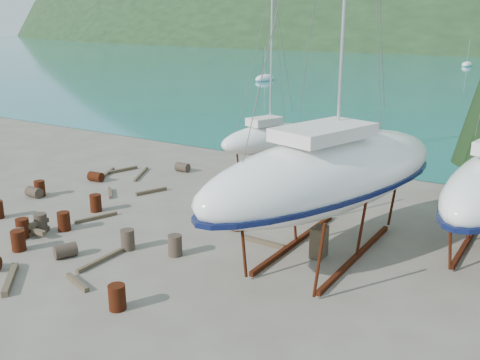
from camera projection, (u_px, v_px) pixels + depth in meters
The scene contains 39 objects.
ground at pixel (169, 237), 23.89m from camera, with size 600.00×600.00×0.00m, color #65594F.
far_house_left at pixel (367, 39), 207.43m from camera, with size 6.60×5.60×5.60m.
far_house_center at pixel (477, 41), 186.66m from camera, with size 6.60×5.60×5.60m.
moored_boat_left at pixel (265, 78), 87.74m from camera, with size 2.00×5.00×6.05m.
moored_boat_far at pixel (467, 65), 116.64m from camera, with size 2.00×5.00×6.05m.
large_sailboat_near at pixel (329, 173), 21.42m from camera, with size 7.39×14.04×21.21m.
small_sailboat_shore at pixel (267, 138), 35.04m from camera, with size 4.59×7.72×11.79m.
worker at pixel (251, 199), 25.93m from camera, with size 0.72×0.47×1.96m, color navy.
drum_1 at pixel (65, 250), 21.75m from camera, with size 0.58×0.58×0.88m, color #2D2823.
drum_2 at pixel (96, 177), 32.16m from camera, with size 0.58×0.58×0.88m, color #57200F.
drum_3 at pixel (18, 241), 22.35m from camera, with size 0.58×0.58×0.88m, color #57200F.
drum_4 at pixel (282, 175), 32.59m from camera, with size 0.58×0.58×0.88m, color #57200F.
drum_5 at pixel (175, 245), 21.87m from camera, with size 0.58×0.58×0.88m, color #2D2823.
drum_6 at pixel (238, 223), 24.77m from camera, with size 0.58×0.58×0.88m, color #57200F.
drum_7 at pixel (117, 297), 17.74m from camera, with size 0.58×0.58×0.88m, color #57200F.
drum_8 at pixel (40, 189), 29.37m from camera, with size 0.58×0.58×0.88m, color #57200F.
drum_9 at pixel (183, 167), 34.27m from camera, with size 0.58×0.58×0.88m, color #2D2823.
drum_10 at pixel (64, 221), 24.53m from camera, with size 0.58×0.58×0.88m, color #57200F.
drum_11 at pixel (236, 182), 31.17m from camera, with size 0.58×0.58×0.88m, color #2D2823.
drum_13 at pixel (23, 228), 23.71m from camera, with size 0.58×0.58×0.88m, color #57200F.
drum_14 at pixel (96, 203), 27.01m from camera, with size 0.58×0.58×0.88m, color #57200F.
drum_15 at pixel (34, 192), 29.21m from camera, with size 0.58×0.58×0.88m, color #2D2823.
drum_16 at pixel (41, 223), 24.33m from camera, with size 0.58×0.58×0.88m, color #2D2823.
drum_17 at pixel (128, 240), 22.45m from camera, with size 0.58×0.58×0.88m, color #2D2823.
timber_1 at pixel (264, 242), 23.06m from camera, with size 0.19×2.06×0.19m, color brown.
timber_2 at pixel (123, 170), 34.40m from camera, with size 0.19×2.02×0.19m, color brown.
timber_4 at pixel (110, 193), 29.77m from camera, with size 0.17×1.76×0.17m, color brown.
timber_5 at pixel (103, 259), 21.43m from camera, with size 0.16×2.66×0.16m, color brown.
timber_6 at pixel (312, 174), 33.52m from camera, with size 0.19×1.92×0.19m, color brown.
timber_7 at pixel (77, 282), 19.52m from camera, with size 0.17×1.61×0.17m, color brown.
timber_8 at pixel (151, 191), 30.02m from camera, with size 0.19×1.89×0.19m, color brown.
timber_9 at pixel (255, 168), 34.80m from camera, with size 0.15×2.28×0.15m, color brown.
timber_10 at pixel (241, 204), 27.94m from camera, with size 0.16×2.63×0.16m, color brown.
timber_12 at pixel (96, 218), 25.99m from camera, with size 0.17×2.15×0.17m, color brown.
timber_15 at pixel (141, 174), 33.54m from camera, with size 0.15×3.03×0.15m, color brown.
timber_16 at pixel (10, 279), 19.70m from camera, with size 0.23×2.44×0.23m, color brown.
timber_17 at pixel (108, 173), 33.72m from camera, with size 0.16×2.21×0.16m, color brown.
timber_pile_fore at pixel (31, 230), 23.91m from camera, with size 1.80×1.80×0.60m.
timber_pile_aft at pixel (272, 197), 28.46m from camera, with size 1.80×1.80×0.60m.
Camera 1 is at (14.69, -16.94, 9.21)m, focal length 40.00 mm.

